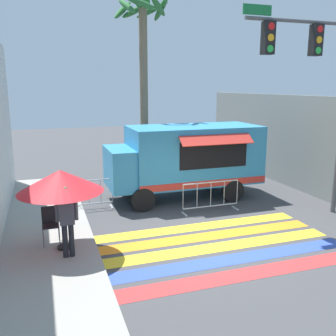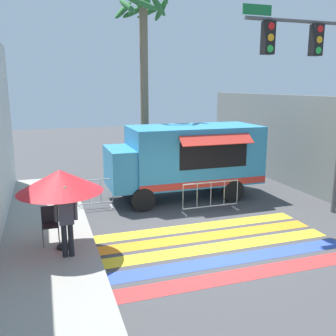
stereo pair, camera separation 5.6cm
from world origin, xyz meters
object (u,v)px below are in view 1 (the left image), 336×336
(patio_umbrella, at_px, (60,181))
(palm_tree, at_px, (143,54))
(food_truck, at_px, (183,157))
(barricade_front, at_px, (211,197))
(barricade_side, at_px, (89,195))
(traffic_signal_pole, at_px, (316,72))
(folding_chair, at_px, (50,221))
(vendor_person, at_px, (67,217))

(patio_umbrella, height_order, palm_tree, palm_tree)
(food_truck, xyz_separation_m, palm_tree, (-0.70, 2.92, 3.88))
(barricade_front, xyz_separation_m, barricade_side, (-3.87, 1.57, -0.01))
(traffic_signal_pole, height_order, patio_umbrella, traffic_signal_pole)
(folding_chair, distance_m, vendor_person, 1.16)
(patio_umbrella, bearing_deg, barricade_front, 20.04)
(patio_umbrella, relative_size, vendor_person, 1.19)
(folding_chair, xyz_separation_m, palm_tree, (4.19, 6.03, 4.73))
(vendor_person, relative_size, palm_tree, 0.23)
(vendor_person, bearing_deg, food_truck, 38.98)
(patio_umbrella, height_order, vendor_person, patio_umbrella)
(food_truck, xyz_separation_m, barricade_side, (-3.55, -0.24, -1.08))
(food_truck, relative_size, traffic_signal_pole, 0.87)
(barricade_side, bearing_deg, patio_umbrella, -107.23)
(vendor_person, bearing_deg, patio_umbrella, 94.98)
(vendor_person, distance_m, barricade_side, 4.05)
(folding_chair, bearing_deg, food_truck, 20.97)
(traffic_signal_pole, height_order, barricade_side, traffic_signal_pole)
(traffic_signal_pole, relative_size, palm_tree, 0.84)
(patio_umbrella, bearing_deg, vendor_person, -81.59)
(patio_umbrella, relative_size, folding_chair, 2.16)
(folding_chair, distance_m, palm_tree, 8.73)
(barricade_front, height_order, barricade_side, same)
(food_truck, xyz_separation_m, folding_chair, (-4.89, -3.11, -0.85))
(barricade_side, relative_size, palm_tree, 0.21)
(traffic_signal_pole, relative_size, barricade_front, 3.22)
(patio_umbrella, relative_size, palm_tree, 0.27)
(food_truck, distance_m, traffic_signal_pole, 5.36)
(food_truck, height_order, folding_chair, food_truck)
(traffic_signal_pole, xyz_separation_m, barricade_side, (-6.62, 2.95, -4.10))
(food_truck, bearing_deg, folding_chair, -147.50)
(barricade_front, bearing_deg, barricade_side, 157.98)
(traffic_signal_pole, bearing_deg, folding_chair, 179.45)
(palm_tree, bearing_deg, patio_umbrella, -120.83)
(folding_chair, relative_size, barricade_side, 0.59)
(traffic_signal_pole, distance_m, barricade_front, 5.12)
(food_truck, relative_size, vendor_person, 3.23)
(barricade_side, bearing_deg, folding_chair, -115.01)
(vendor_person, bearing_deg, traffic_signal_pole, 3.57)
(folding_chair, relative_size, vendor_person, 0.55)
(traffic_signal_pole, xyz_separation_m, patio_umbrella, (-7.66, -0.41, -2.69))
(barricade_front, xyz_separation_m, palm_tree, (-1.02, 4.72, 4.95))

